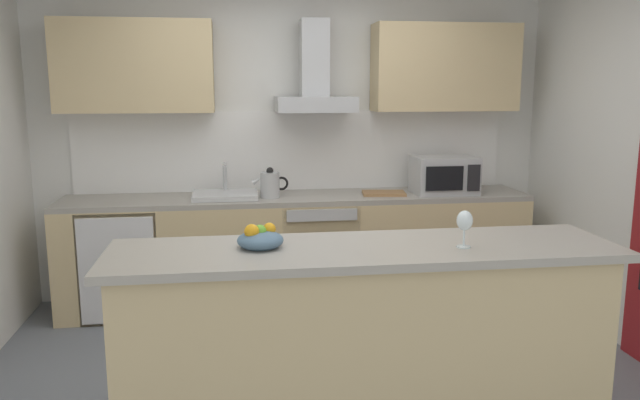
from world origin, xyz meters
The scene contains 15 objects.
ground centered at (0.00, 0.00, -0.01)m, with size 5.22×4.63×0.02m, color slate.
wall_back centered at (0.00, 1.87, 1.30)m, with size 5.22×0.12×2.60m, color white.
backsplash_tile centered at (0.00, 1.80, 1.23)m, with size 3.58×0.02×0.66m, color white.
counter_back centered at (0.00, 1.49, 0.45)m, with size 3.71×0.60×0.90m.
counter_island centered at (0.11, -0.57, 0.51)m, with size 2.44×0.64×1.01m.
upper_cabinets centered at (0.00, 1.64, 1.91)m, with size 3.66×0.32×0.70m.
oven centered at (0.15, 1.47, 0.46)m, with size 0.60×0.62×0.80m.
refrigerator centered at (-1.37, 1.47, 0.43)m, with size 0.58×0.60×0.85m.
microwave centered at (1.19, 1.44, 1.05)m, with size 0.50×0.38×0.30m.
sink centered at (-0.58, 1.48, 0.93)m, with size 0.50×0.40×0.26m.
kettle centered at (-0.22, 1.43, 1.01)m, with size 0.29×0.15×0.24m.
range_hood centered at (0.15, 1.60, 1.79)m, with size 0.62×0.45×0.72m.
wine_glass centered at (0.56, -0.65, 1.13)m, with size 0.08×0.08×0.18m.
fruit_bowl centered at (-0.39, -0.51, 1.05)m, with size 0.22×0.22×0.13m.
chopping_board centered at (0.69, 1.44, 0.91)m, with size 0.34×0.22×0.02m, color #9E7247.
Camera 1 is at (-0.51, -3.38, 1.76)m, focal length 34.96 mm.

